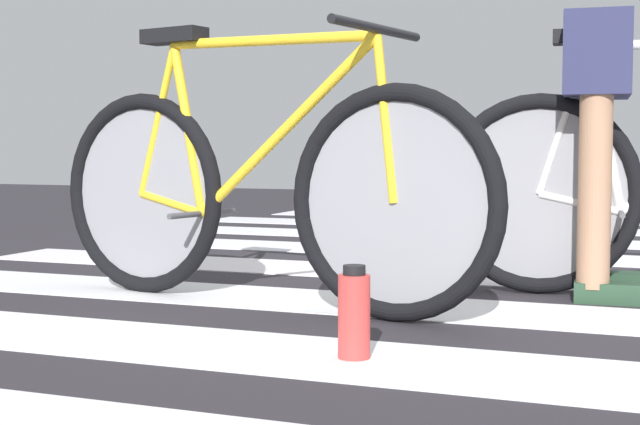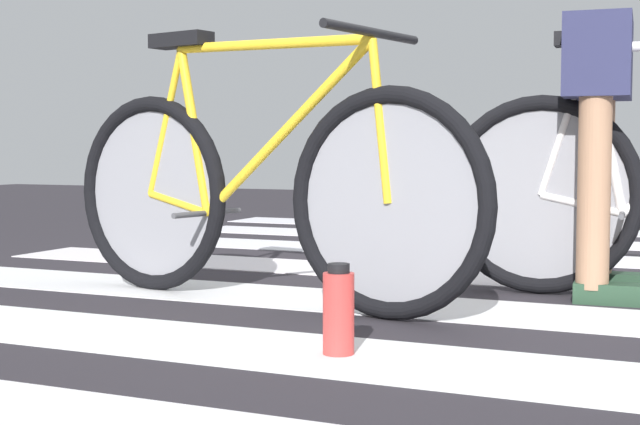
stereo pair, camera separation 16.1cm
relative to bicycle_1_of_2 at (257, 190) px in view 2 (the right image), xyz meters
The scene contains 5 objects.
ground 1.25m from the bicycle_1_of_2, 37.27° to the left, with size 18.00×14.00×0.02m.
crosswalk_markings 1.37m from the bicycle_1_of_2, 43.31° to the left, with size 5.47×6.51×0.00m.
bicycle_1_of_2 is the anchor object (origin of this frame).
cyclist_2_of_2 1.22m from the bicycle_1_of_2, 30.50° to the left, with size 0.34×0.43×0.98m.
water_bottle 0.87m from the bicycle_1_of_2, 47.84° to the right, with size 0.08×0.08×0.24m.
Camera 2 is at (0.50, -3.45, 0.55)m, focal length 51.48 mm.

